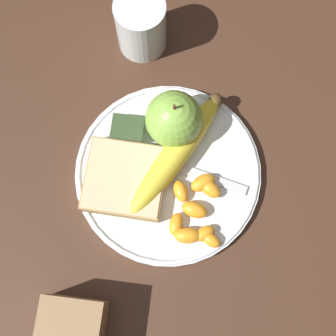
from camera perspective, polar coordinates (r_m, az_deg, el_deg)
ground_plane at (r=0.63m, az=-0.00°, el=-0.73°), size 3.00×3.00×0.00m
plate at (r=0.63m, az=-0.00°, el=-0.55°), size 0.25×0.25×0.01m
juice_glass at (r=0.67m, az=-3.29°, el=16.86°), size 0.07×0.07×0.09m
apple at (r=0.60m, az=0.41°, el=6.01°), size 0.07×0.07×0.08m
banana at (r=0.61m, az=1.06°, el=1.86°), size 0.13×0.19×0.04m
bread_slice at (r=0.61m, az=-5.25°, el=-1.35°), size 0.11×0.10×0.02m
fork at (r=0.62m, az=0.22°, el=0.54°), size 0.18×0.06×0.00m
jam_packet at (r=0.63m, az=-4.91°, el=4.69°), size 0.04×0.04×0.02m
orange_segment_0 at (r=0.60m, az=2.41°, el=-8.22°), size 0.04×0.03×0.02m
orange_segment_1 at (r=0.61m, az=1.56°, el=-2.83°), size 0.03×0.03×0.02m
orange_segment_2 at (r=0.61m, az=4.30°, el=-1.79°), size 0.04×0.04×0.02m
orange_segment_3 at (r=0.60m, az=0.98°, el=-6.87°), size 0.02×0.03×0.02m
orange_segment_4 at (r=0.60m, az=4.46°, el=-7.96°), size 0.03×0.03×0.02m
orange_segment_5 at (r=0.60m, az=5.25°, el=-8.69°), size 0.03×0.03×0.02m
orange_segment_6 at (r=0.61m, az=5.13°, el=-2.48°), size 0.04×0.03×0.02m
orange_segment_7 at (r=0.60m, az=3.25°, el=-5.09°), size 0.04×0.03×0.02m
condiment_caddy at (r=0.60m, az=-11.66°, el=-18.75°), size 0.07×0.07×0.06m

